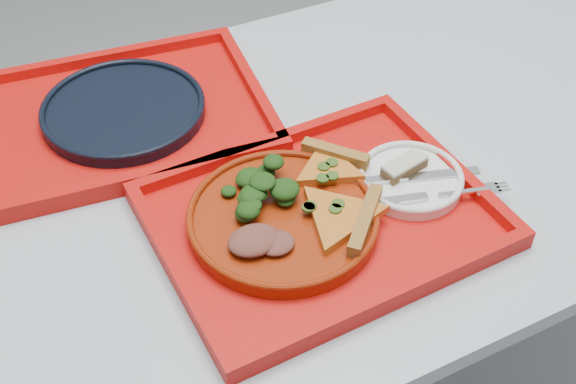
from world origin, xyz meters
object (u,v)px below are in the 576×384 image
object	(u,v)px
dinner_plate	(283,220)
tray_main	(322,219)
tray_far	(125,118)
dessert_bar	(404,166)
navy_plate	(124,111)

from	to	relation	value
dinner_plate	tray_main	bearing A→B (deg)	-10.30
tray_main	dinner_plate	world-z (taller)	dinner_plate
tray_main	dinner_plate	xyz separation A→B (m)	(-0.05, 0.01, 0.02)
tray_main	tray_far	distance (m)	0.39
dinner_plate	dessert_bar	world-z (taller)	dessert_bar
dessert_bar	tray_main	bearing A→B (deg)	174.98
tray_far	tray_main	bearing A→B (deg)	-56.33
tray_main	tray_far	bearing A→B (deg)	115.42
dinner_plate	tray_far	bearing A→B (deg)	109.83
dinner_plate	navy_plate	distance (m)	0.35
tray_main	dessert_bar	xyz separation A→B (m)	(0.14, 0.02, 0.03)
tray_far	dessert_bar	size ratio (longest dim) A/B	6.14
tray_main	tray_far	size ratio (longest dim) A/B	1.00
dinner_plate	dessert_bar	xyz separation A→B (m)	(0.20, 0.01, 0.01)
tray_far	dinner_plate	bearing A→B (deg)	-63.54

